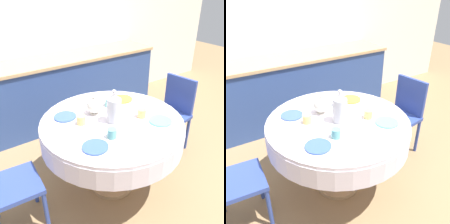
{
  "view_description": "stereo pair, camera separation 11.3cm",
  "coord_description": "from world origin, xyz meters",
  "views": [
    {
      "loc": [
        -1.1,
        -1.56,
        1.9
      ],
      "look_at": [
        0.0,
        0.0,
        0.85
      ],
      "focal_mm": 40.0,
      "sensor_mm": 36.0,
      "label": 1
    },
    {
      "loc": [
        -1.01,
        -1.62,
        1.9
      ],
      "look_at": [
        0.0,
        0.0,
        0.85
      ],
      "focal_mm": 40.0,
      "sensor_mm": 36.0,
      "label": 2
    }
  ],
  "objects": [
    {
      "name": "ground_plane",
      "position": [
        0.0,
        0.0,
        0.0
      ],
      "size": [
        12.0,
        12.0,
        0.0
      ],
      "primitive_type": "plane",
      "color": "#8E704C"
    },
    {
      "name": "dining_table",
      "position": [
        0.0,
        0.0,
        0.64
      ],
      "size": [
        1.28,
        1.28,
        0.77
      ],
      "color": "tan",
      "rests_on": "ground_plane"
    },
    {
      "name": "wall_back",
      "position": [
        0.0,
        1.86,
        1.3
      ],
      "size": [
        7.0,
        0.05,
        2.6
      ],
      "color": "silver",
      "rests_on": "ground_plane"
    },
    {
      "name": "plate_near_left",
      "position": [
        -0.34,
        -0.26,
        0.78
      ],
      "size": [
        0.2,
        0.2,
        0.01
      ],
      "primitive_type": "cylinder",
      "color": "#3856AD",
      "rests_on": "dining_table"
    },
    {
      "name": "plate_far_right",
      "position": [
        0.33,
        0.27,
        0.78
      ],
      "size": [
        0.2,
        0.2,
        0.01
      ],
      "primitive_type": "cylinder",
      "color": "orange",
      "rests_on": "dining_table"
    },
    {
      "name": "cup_far_right",
      "position": [
        0.13,
        0.24,
        0.81
      ],
      "size": [
        0.08,
        0.08,
        0.08
      ],
      "primitive_type": "cylinder",
      "color": "#5BA39E",
      "rests_on": "dining_table"
    },
    {
      "name": "chair_right",
      "position": [
        -0.98,
        0.07,
        0.5
      ],
      "size": [
        0.43,
        0.43,
        0.89
      ],
      "rotation": [
        0.0,
        0.0,
        -1.64
      ],
      "color": "#2D428E",
      "rests_on": "ground_plane"
    },
    {
      "name": "cup_near_right",
      "position": [
        0.25,
        -0.11,
        0.81
      ],
      "size": [
        0.08,
        0.08,
        0.08
      ],
      "primitive_type": "cylinder",
      "color": "#DBB766",
      "rests_on": "dining_table"
    },
    {
      "name": "kitchen_counter",
      "position": [
        0.0,
        1.52,
        0.47
      ],
      "size": [
        3.24,
        0.64,
        0.93
      ],
      "color": "#2D4784",
      "rests_on": "ground_plane"
    },
    {
      "name": "cup_near_left",
      "position": [
        -0.16,
        -0.22,
        0.81
      ],
      "size": [
        0.08,
        0.08,
        0.08
      ],
      "primitive_type": "cylinder",
      "color": "#5BA39E",
      "rests_on": "dining_table"
    },
    {
      "name": "plate_near_right",
      "position": [
        0.33,
        -0.27,
        0.78
      ],
      "size": [
        0.2,
        0.2,
        0.01
      ],
      "primitive_type": "cylinder",
      "color": "#60BCB7",
      "rests_on": "dining_table"
    },
    {
      "name": "plate_far_left",
      "position": [
        -0.32,
        0.28,
        0.78
      ],
      "size": [
        0.2,
        0.2,
        0.01
      ],
      "primitive_type": "cylinder",
      "color": "#3856AD",
      "rests_on": "dining_table"
    },
    {
      "name": "teapot",
      "position": [
        -0.07,
        0.19,
        0.85
      ],
      "size": [
        0.2,
        0.14,
        0.18
      ],
      "color": "silver",
      "rests_on": "dining_table"
    },
    {
      "name": "cup_far_left",
      "position": [
        -0.26,
        0.1,
        0.81
      ],
      "size": [
        0.08,
        0.08,
        0.08
      ],
      "primitive_type": "cylinder",
      "color": "#DBB766",
      "rests_on": "dining_table"
    },
    {
      "name": "chair_left",
      "position": [
        0.97,
        0.14,
        0.5
      ],
      "size": [
        0.45,
        0.45,
        0.89
      ],
      "rotation": [
        0.0,
        0.0,
        -4.57
      ],
      "color": "#2D428E",
      "rests_on": "ground_plane"
    },
    {
      "name": "coffee_carafe",
      "position": [
        -0.0,
        -0.03,
        0.9
      ],
      "size": [
        0.12,
        0.12,
        0.3
      ],
      "color": "#B2B2B7",
      "rests_on": "dining_table"
    }
  ]
}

